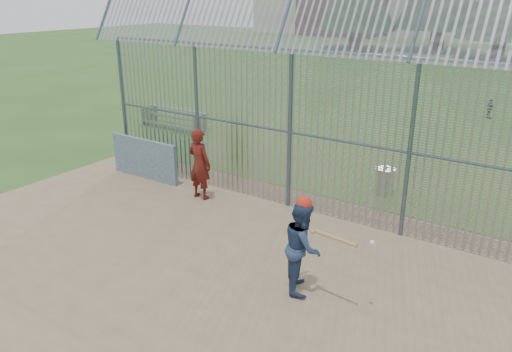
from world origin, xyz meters
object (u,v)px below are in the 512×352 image
Objects in this scene: bleacher at (174,118)px; onlooker at (200,164)px; dugout_wall at (145,159)px; trash_can at (384,181)px; batter at (303,247)px.

onlooker is at bearing -41.92° from bleacher.
dugout_wall is 2.40m from onlooker.
dugout_wall is 3.05× the size of trash_can.
batter is at bearing -85.67° from trash_can.
onlooker is (2.36, -0.26, 0.36)m from dugout_wall.
batter is 5.00m from onlooker.
trash_can is at bearing -24.30° from batter.
dugout_wall is at bearing 40.37° from batter.
onlooker is 2.34× the size of trash_can.
dugout_wall is 6.96m from trash_can.
batter is 2.14× the size of trash_can.
bleacher is at bearing 24.93° from batter.
dugout_wall is at bearing -55.37° from bleacher.
onlooker is at bearing -6.26° from dugout_wall.
trash_can is 0.27× the size of bleacher.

